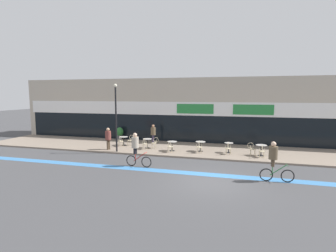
# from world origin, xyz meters

# --- Properties ---
(ground_plane) EXTENTS (120.00, 120.00, 0.00)m
(ground_plane) POSITION_xyz_m (0.00, 0.00, 0.00)
(ground_plane) COLOR #424244
(sidewalk_slab) EXTENTS (40.00, 5.50, 0.12)m
(sidewalk_slab) POSITION_xyz_m (0.00, 7.25, 0.06)
(sidewalk_slab) COLOR gray
(sidewalk_slab) RESTS_ON ground
(storefront_facade) EXTENTS (40.00, 4.06, 5.84)m
(storefront_facade) POSITION_xyz_m (0.00, 11.97, 2.91)
(storefront_facade) COLOR #B2A899
(storefront_facade) RESTS_ON ground
(bike_lane_stripe) EXTENTS (36.00, 0.70, 0.01)m
(bike_lane_stripe) POSITION_xyz_m (0.00, 1.24, 0.00)
(bike_lane_stripe) COLOR #3D7AB7
(bike_lane_stripe) RESTS_ON ground
(bistro_table_0) EXTENTS (0.68, 0.68, 0.73)m
(bistro_table_0) POSITION_xyz_m (-7.98, 7.14, 0.64)
(bistro_table_0) COLOR black
(bistro_table_0) RESTS_ON sidewalk_slab
(bistro_table_1) EXTENTS (0.71, 0.71, 0.75)m
(bistro_table_1) POSITION_xyz_m (-5.67, 6.58, 0.65)
(bistro_table_1) COLOR black
(bistro_table_1) RESTS_ON sidewalk_slab
(bistro_table_2) EXTENTS (0.73, 0.73, 0.73)m
(bistro_table_2) POSITION_xyz_m (-3.50, 6.07, 0.64)
(bistro_table_2) COLOR black
(bistro_table_2) RESTS_ON sidewalk_slab
(bistro_table_3) EXTENTS (0.74, 0.74, 0.75)m
(bistro_table_3) POSITION_xyz_m (-1.40, 6.47, 0.66)
(bistro_table_3) COLOR black
(bistro_table_3) RESTS_ON sidewalk_slab
(bistro_table_4) EXTENTS (0.64, 0.64, 0.74)m
(bistro_table_4) POSITION_xyz_m (0.67, 6.54, 0.65)
(bistro_table_4) COLOR black
(bistro_table_4) RESTS_ON sidewalk_slab
(bistro_table_5) EXTENTS (0.76, 0.76, 0.77)m
(bistro_table_5) POSITION_xyz_m (2.89, 6.17, 0.67)
(bistro_table_5) COLOR black
(bistro_table_5) RESTS_ON sidewalk_slab
(cafe_chair_0_near) EXTENTS (0.44, 0.59, 0.90)m
(cafe_chair_0_near) POSITION_xyz_m (-7.97, 6.52, 0.64)
(cafe_chair_0_near) COLOR beige
(cafe_chair_0_near) RESTS_ON sidewalk_slab
(cafe_chair_0_side) EXTENTS (0.58, 0.42, 0.90)m
(cafe_chair_0_side) POSITION_xyz_m (-7.36, 7.14, 0.64)
(cafe_chair_0_side) COLOR beige
(cafe_chair_0_side) RESTS_ON sidewalk_slab
(cafe_chair_1_near) EXTENTS (0.43, 0.59, 0.90)m
(cafe_chair_1_near) POSITION_xyz_m (-5.66, 5.95, 0.64)
(cafe_chair_1_near) COLOR beige
(cafe_chair_1_near) RESTS_ON sidewalk_slab
(cafe_chair_1_side) EXTENTS (0.58, 0.41, 0.90)m
(cafe_chair_1_side) POSITION_xyz_m (-5.05, 6.58, 0.64)
(cafe_chair_1_side) COLOR beige
(cafe_chair_1_side) RESTS_ON sidewalk_slab
(cafe_chair_2_near) EXTENTS (0.43, 0.59, 0.90)m
(cafe_chair_2_near) POSITION_xyz_m (-3.51, 5.44, 0.64)
(cafe_chair_2_near) COLOR beige
(cafe_chair_2_near) RESTS_ON sidewalk_slab
(cafe_chair_3_near) EXTENTS (0.43, 0.59, 0.90)m
(cafe_chair_3_near) POSITION_xyz_m (-1.41, 5.85, 0.64)
(cafe_chair_3_near) COLOR beige
(cafe_chair_3_near) RESTS_ON sidewalk_slab
(cafe_chair_4_near) EXTENTS (0.45, 0.60, 0.90)m
(cafe_chair_4_near) POSITION_xyz_m (0.66, 5.92, 0.64)
(cafe_chair_4_near) COLOR beige
(cafe_chair_4_near) RESTS_ON sidewalk_slab
(cafe_chair_5_near) EXTENTS (0.40, 0.58, 0.90)m
(cafe_chair_5_near) POSITION_xyz_m (2.89, 5.55, 0.64)
(cafe_chair_5_near) COLOR beige
(cafe_chair_5_near) RESTS_ON sidewalk_slab
(cafe_chair_5_side) EXTENTS (0.59, 0.42, 0.90)m
(cafe_chair_5_side) POSITION_xyz_m (2.26, 6.17, 0.64)
(cafe_chair_5_side) COLOR beige
(cafe_chair_5_side) RESTS_ON sidewalk_slab
(planter_pot) EXTENTS (0.71, 0.71, 1.19)m
(planter_pot) POSITION_xyz_m (-9.46, 9.47, 0.79)
(planter_pot) COLOR #4C4C51
(planter_pot) RESTS_ON sidewalk_slab
(lamp_post) EXTENTS (0.26, 0.26, 5.03)m
(lamp_post) POSITION_xyz_m (-7.46, 4.78, 3.03)
(lamp_post) COLOR black
(lamp_post) RESTS_ON sidewalk_slab
(cyclist_0) EXTENTS (1.68, 0.51, 2.07)m
(cyclist_0) POSITION_xyz_m (-4.66, 1.75, 1.21)
(cyclist_0) COLOR black
(cyclist_0) RESTS_ON ground
(cyclist_1) EXTENTS (1.68, 0.51, 2.05)m
(cyclist_1) POSITION_xyz_m (3.09, 0.95, 1.19)
(cyclist_1) COLOR black
(cyclist_1) RESTS_ON ground
(pedestrian_near_end) EXTENTS (0.52, 0.52, 1.71)m
(pedestrian_near_end) POSITION_xyz_m (-8.38, 5.22, 1.13)
(pedestrian_near_end) COLOR #4C3D2D
(pedestrian_near_end) RESTS_ON sidewalk_slab
(pedestrian_far_end) EXTENTS (0.44, 0.44, 1.65)m
(pedestrian_far_end) POSITION_xyz_m (-5.86, 8.61, 1.10)
(pedestrian_far_end) COLOR #382D47
(pedestrian_far_end) RESTS_ON sidewalk_slab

